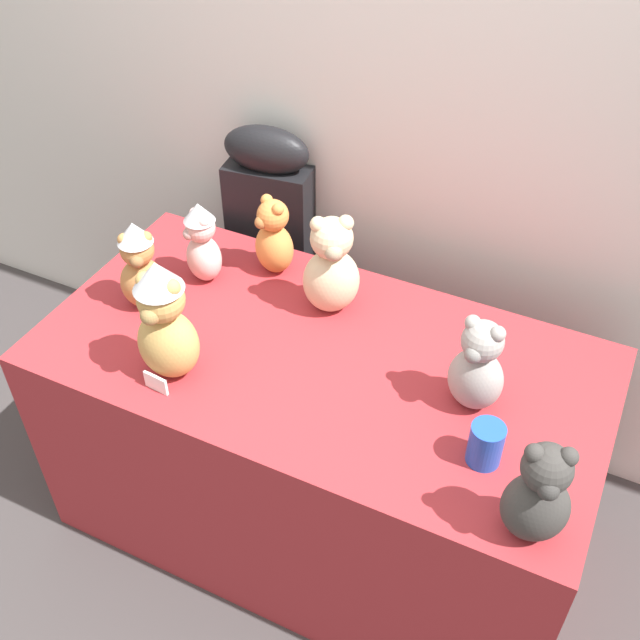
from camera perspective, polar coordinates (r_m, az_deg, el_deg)
name	(u,v)px	position (r m, az deg, el deg)	size (l,w,h in m)	color
ground_plane	(285,579)	(2.49, -2.65, -18.77)	(10.00, 10.00, 0.00)	#3D3838
wall_back	(421,64)	(2.22, 7.57, 18.45)	(7.00, 0.08, 2.60)	silver
display_table	(320,444)	(2.30, 0.00, -9.26)	(1.52, 0.78, 0.75)	maroon
instrument_case	(272,266)	(2.67, -3.58, 4.03)	(0.29, 0.15, 1.07)	black
teddy_bear_sand	(331,268)	(2.08, 0.86, 3.93)	(0.20, 0.20, 0.31)	#CCB78E
teddy_bear_ash	(477,367)	(1.85, 11.69, -3.48)	(0.16, 0.14, 0.27)	gray
teddy_bear_blush	(202,243)	(2.23, -8.81, 5.72)	(0.15, 0.15, 0.26)	beige
teddy_bear_ginger	(274,238)	(2.24, -3.48, 6.14)	(0.16, 0.15, 0.25)	#D17F3D
teddy_bear_charcoal	(539,495)	(1.63, 16.04, -12.49)	(0.17, 0.16, 0.28)	#383533
teddy_bear_caramel	(140,266)	(2.15, -13.29, 3.92)	(0.16, 0.16, 0.28)	#B27A42
teddy_bear_honey	(165,322)	(1.90, -11.54, -0.13)	(0.17, 0.15, 0.35)	tan
party_cup_blue	(486,444)	(1.79, 12.28, -9.05)	(0.08, 0.08, 0.11)	blue
name_card_front_left	(156,383)	(1.96, -12.16, -4.62)	(0.07, 0.01, 0.05)	white
name_card_front_middle	(529,525)	(1.72, 15.37, -14.55)	(0.07, 0.01, 0.05)	white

